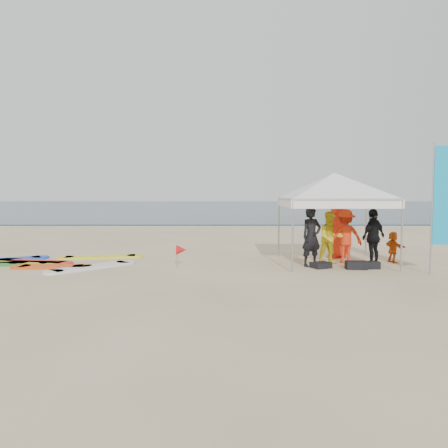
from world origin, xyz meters
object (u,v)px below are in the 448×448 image
canopy_tent (334,173)px  person_black_a (311,237)px  person_black_b (373,237)px  feather_flag (442,197)px  person_seated (393,247)px  marker_pennant (181,250)px  surfboard_spread (41,263)px  person_yellow (330,238)px  person_orange_a (345,236)px  person_orange_b (338,229)px

canopy_tent → person_black_a: bearing=-146.0°
person_black_b → feather_flag: 2.27m
person_seated → person_black_b: bearing=107.2°
marker_pennant → surfboard_spread: marker_pennant is taller
person_yellow → feather_flag: bearing=-45.0°
marker_pennant → person_yellow: bearing=7.8°
person_yellow → person_black_a: bearing=-156.7°
person_black_a → person_orange_a: size_ratio=1.06×
canopy_tent → person_yellow: bearing=-141.7°
person_black_b → person_seated: 0.95m
person_orange_a → person_seated: person_orange_a is taller
person_orange_b → feather_flag: (1.88, -2.91, 1.07)m
person_orange_b → person_seated: bearing=121.1°
person_orange_a → surfboard_spread: (-9.13, -0.19, -0.77)m
person_seated → person_orange_a: bearing=77.3°
person_seated → canopy_tent: 2.90m
person_black_b → marker_pennant: 5.60m
person_yellow → person_black_b: bearing=-18.9°
marker_pennant → person_orange_a: bearing=9.7°
person_yellow → feather_flag: 3.20m
feather_flag → person_seated: bearing=103.2°
person_yellow → marker_pennant: size_ratio=2.45×
person_black_b → marker_pennant: (-5.57, -0.40, -0.33)m
person_yellow → person_orange_b: bearing=55.9°
canopy_tent → surfboard_spread: (-8.73, -0.04, -2.66)m
person_black_a → person_seated: bearing=-7.8°
person_orange_b → feather_flag: bearing=97.7°
person_black_a → person_orange_a: bearing=7.4°
person_orange_b → surfboard_spread: (-9.16, -1.16, -0.90)m
canopy_tent → person_seated: bearing=5.4°
person_yellow → person_black_b: 1.22m
person_yellow → person_seated: (1.97, 0.26, -0.31)m
marker_pennant → surfboard_spread: 4.33m
marker_pennant → person_orange_b: bearing=20.2°
person_orange_a → canopy_tent: 1.93m
person_orange_a → marker_pennant: 4.96m
person_yellow → surfboard_spread: (-8.62, 0.05, -0.75)m
person_orange_a → feather_flag: size_ratio=0.47×
person_yellow → person_orange_a: size_ratio=0.97×
person_yellow → person_black_b: (1.21, -0.19, 0.04)m
person_yellow → person_orange_b: 1.33m
person_orange_a → person_orange_b: person_orange_b is taller
person_orange_b → surfboard_spread: person_orange_b is taller
person_seated → canopy_tent: bearing=81.9°
person_black_a → person_yellow: bearing=10.7°
person_yellow → marker_pennant: (-4.37, -0.59, -0.29)m
person_black_a → person_seated: person_black_a is taller
person_yellow → person_black_b: person_black_b is taller
person_orange_a → canopy_tent: bearing=17.2°
person_yellow → canopy_tent: (0.11, 0.08, 1.91)m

